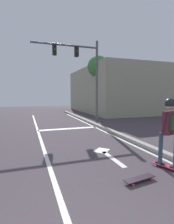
{
  "coord_description": "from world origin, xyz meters",
  "views": [
    {
      "loc": [
        -0.54,
        -1.45,
        1.95
      ],
      "look_at": [
        1.77,
        5.2,
        1.26
      ],
      "focal_mm": 28.04,
      "sensor_mm": 36.0,
      "label": 1
    }
  ],
  "objects": [
    {
      "name": "spare_skateboard",
      "position": [
        1.82,
        1.72,
        0.07
      ],
      "size": [
        0.81,
        0.3,
        0.09
      ],
      "color": "#281A27",
      "rests_on": "ground"
    },
    {
      "name": "curb_strip",
      "position": [
        3.59,
        6.0,
        0.07
      ],
      "size": [
        0.24,
        24.0,
        0.14
      ],
      "primitive_type": "cube",
      "color": "#A19891",
      "rests_on": "ground"
    },
    {
      "name": "lane_arrow_head",
      "position": [
        1.92,
        4.04,
        0.0
      ],
      "size": [
        0.71,
        0.71,
        0.01
      ],
      "primitive_type": "cube",
      "rotation": [
        0.0,
        0.0,
        0.79
      ],
      "color": "silver",
      "rests_on": "ground"
    },
    {
      "name": "roadside_tree",
      "position": [
        5.87,
        13.85,
        4.5
      ],
      "size": [
        2.01,
        2.01,
        5.58
      ],
      "color": "#4F3E2A",
      "rests_on": "ground"
    },
    {
      "name": "traffic_signal_mast",
      "position": [
        2.99,
        9.83,
        3.87
      ],
      "size": [
        4.39,
        0.34,
        5.58
      ],
      "color": "#565757",
      "rests_on": "ground"
    },
    {
      "name": "skater",
      "position": [
        2.94,
        2.06,
        1.23
      ],
      "size": [
        0.47,
        0.64,
        1.79
      ],
      "color": "#314A5D",
      "rests_on": "skateboard"
    },
    {
      "name": "building_block",
      "position": [
        10.47,
        17.27,
        2.46
      ],
      "size": [
        9.95,
        11.79,
        4.92
      ],
      "primitive_type": "cube",
      "color": "#9C9D82",
      "rests_on": "ground"
    },
    {
      "name": "lane_arrow_stem",
      "position": [
        1.92,
        3.19,
        0.0
      ],
      "size": [
        0.16,
        1.4,
        0.01
      ],
      "primitive_type": "cube",
      "color": "silver",
      "rests_on": "ground"
    },
    {
      "name": "skateboard",
      "position": [
        2.94,
        2.08,
        0.06
      ],
      "size": [
        0.46,
        0.83,
        0.07
      ],
      "color": "#BC253E",
      "rests_on": "ground"
    },
    {
      "name": "stop_bar",
      "position": [
        1.74,
        8.34,
        0.0
      ],
      "size": [
        3.49,
        0.4,
        0.01
      ],
      "primitive_type": "cube",
      "color": "silver",
      "rests_on": "ground"
    },
    {
      "name": "lane_line_center",
      "position": [
        -0.0,
        6.0,
        0.0
      ],
      "size": [
        0.12,
        20.0,
        0.01
      ],
      "primitive_type": "cube",
      "color": "silver",
      "rests_on": "ground"
    },
    {
      "name": "lane_line_curbside",
      "position": [
        3.34,
        6.0,
        0.0
      ],
      "size": [
        0.12,
        20.0,
        0.01
      ],
      "primitive_type": "cube",
      "color": "silver",
      "rests_on": "ground"
    }
  ]
}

